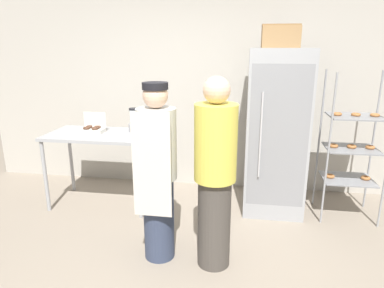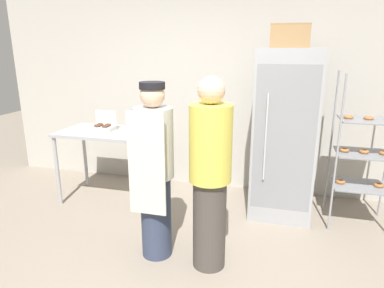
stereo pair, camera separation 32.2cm
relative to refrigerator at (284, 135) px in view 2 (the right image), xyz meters
name	(u,v)px [view 2 (the right image)]	position (x,y,z in m)	size (l,w,h in m)	color
ground_plane	(175,279)	(-0.82, -1.51, -0.94)	(14.00, 14.00, 0.00)	gray
back_wall	(223,80)	(-0.82, 0.67, 0.53)	(6.40, 0.12, 2.95)	#B7B2A8
refrigerator	(284,135)	(0.00, 0.00, 0.00)	(0.67, 0.73, 1.88)	#9EA0A5
baking_rack	(364,153)	(0.83, -0.06, -0.13)	(0.62, 0.51, 1.65)	#93969B
prep_counter	(110,139)	(-2.06, -0.19, -0.14)	(1.22, 0.70, 0.90)	#9EA0A5
donut_box	(103,127)	(-2.16, -0.17, 0.01)	(0.28, 0.19, 0.23)	silver
blender_pitcher	(143,120)	(-1.68, -0.03, 0.09)	(0.14, 0.14, 0.28)	#99999E
cardboard_storage_box	(290,36)	(-0.02, 0.03, 1.06)	(0.40, 0.29, 0.25)	#937047
person_baker	(155,170)	(-1.10, -1.20, -0.10)	(0.34, 0.36, 1.61)	#333D56
person_customer	(210,175)	(-0.59, -1.23, -0.09)	(0.36, 0.36, 1.68)	#47423D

